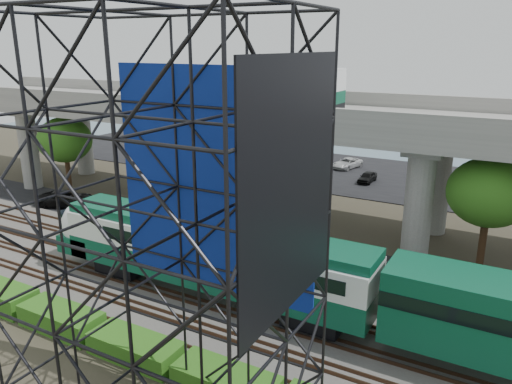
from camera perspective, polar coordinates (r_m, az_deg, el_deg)
The scene contains 13 objects.
ground at distance 28.52m, azimuth -9.09°, elevation -13.27°, with size 140.00×140.00×0.00m, color #474233.
ballast_bed at distance 29.85m, azimuth -6.69°, elevation -11.51°, with size 90.00×12.00×0.20m, color slate.
service_road at distance 36.40m, azimuth 1.17°, elevation -6.16°, with size 90.00×5.00×0.08m, color black.
parking_lot at distance 57.20m, azimuth 12.33°, elevation 1.92°, with size 90.00×18.00×0.08m, color black.
harbor_water at distance 78.08m, azimuth 17.17°, elevation 5.40°, with size 140.00×40.00×0.03m, color #476675.
rail_tracks at distance 29.77m, azimuth -6.70°, elevation -11.20°, with size 90.00×9.52×0.16m.
commuter_train at distance 27.13m, azimuth -1.69°, elevation -7.85°, with size 29.30×3.06×4.30m.
overpass at distance 39.07m, azimuth 4.80°, elevation 7.83°, with size 80.00×12.00×12.40m.
scaffold_tower at distance 16.24m, azimuth -10.91°, elevation -7.75°, with size 9.36×6.36×15.00m.
hedge_strip at distance 24.92m, azimuth -13.59°, elevation -16.83°, with size 34.60×1.80×1.20m.
trees at distance 41.69m, azimuth -0.79°, elevation 4.74°, with size 40.94×16.94×7.69m.
suv at distance 47.88m, azimuth -20.85°, elevation -0.72°, with size 2.34×5.08×1.41m, color black.
parked_cars at distance 56.24m, azimuth 13.67°, elevation 2.26°, with size 37.17×9.49×1.27m.
Camera 1 is at (15.75, -19.18, 14.06)m, focal length 35.00 mm.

